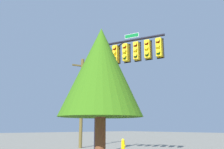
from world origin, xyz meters
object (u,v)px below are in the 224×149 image
object	(u,v)px
signal_pole_assembly	(120,61)
fire_hydrant	(123,145)
utility_pole	(82,100)
tree_mid	(101,71)

from	to	relation	value
signal_pole_assembly	fire_hydrant	bearing A→B (deg)	134.94
signal_pole_assembly	fire_hydrant	world-z (taller)	signal_pole_assembly
utility_pole	tree_mid	size ratio (longest dim) A/B	1.25
fire_hydrant	tree_mid	size ratio (longest dim) A/B	0.14
utility_pole	fire_hydrant	distance (m)	5.27
signal_pole_assembly	fire_hydrant	size ratio (longest dim) A/B	8.88
fire_hydrant	signal_pole_assembly	bearing A→B (deg)	-45.06
fire_hydrant	tree_mid	world-z (taller)	tree_mid
signal_pole_assembly	tree_mid	xyz separation A→B (m)	(2.84, -3.61, -1.73)
signal_pole_assembly	utility_pole	distance (m)	6.36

